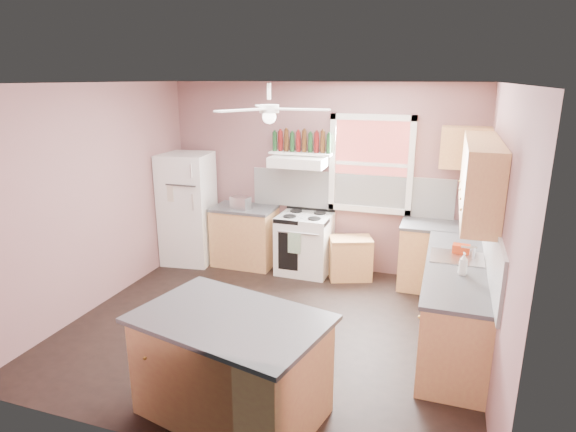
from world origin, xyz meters
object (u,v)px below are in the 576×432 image
(refrigerator, at_px, (188,208))
(cart, at_px, (350,259))
(stove, at_px, (305,244))
(island, at_px, (232,368))
(toaster, at_px, (240,203))

(refrigerator, xyz_separation_m, cart, (2.50, 0.11, -0.55))
(refrigerator, relative_size, stove, 1.95)
(refrigerator, distance_m, cart, 2.56)
(stove, distance_m, island, 3.19)
(refrigerator, bearing_deg, cart, -5.01)
(cart, height_order, island, island)
(refrigerator, bearing_deg, toaster, -5.48)
(refrigerator, height_order, toaster, refrigerator)
(refrigerator, bearing_deg, stove, -3.22)
(stove, bearing_deg, toaster, -172.65)
(cart, distance_m, island, 3.17)
(toaster, distance_m, stove, 1.11)
(toaster, height_order, stove, toaster)
(toaster, bearing_deg, refrigerator, -165.67)
(stove, xyz_separation_m, cart, (0.68, -0.03, -0.14))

